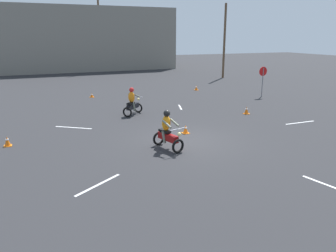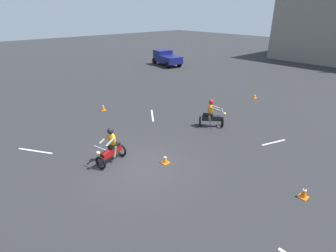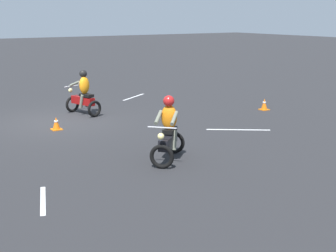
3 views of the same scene
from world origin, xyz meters
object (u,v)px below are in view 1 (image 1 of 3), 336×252
Objects in this scene: utility_pole_near at (224,41)px; utility_pole_far at (99,31)px; traffic_cone_near_right at (247,110)px; motorcycle_rider_foreground at (167,132)px; traffic_cone_far_right at (7,141)px; stop_sign at (263,75)px; traffic_cone_near_left at (186,129)px; motorcycle_rider_background at (132,103)px; traffic_cone_mid_left at (92,95)px; traffic_cone_mid_center at (196,88)px.

utility_pole_far is at bearing 134.00° from utility_pole_near.
motorcycle_rider_foreground is at bearing -150.02° from traffic_cone_near_right.
traffic_cone_far_right is at bearing -142.04° from utility_pole_near.
utility_pole_near reaches higher than motorcycle_rider_foreground.
stop_sign is (11.34, 8.27, 0.91)m from motorcycle_rider_foreground.
utility_pole_far reaches higher than traffic_cone_near_left.
utility_pole_near reaches higher than traffic_cone_near_left.
motorcycle_rider_background is 25.14m from utility_pole_far.
stop_sign is 11.84m from utility_pole_near.
stop_sign is (10.94, 1.91, 0.91)m from motorcycle_rider_background.
utility_pole_far is at bearing 70.57° from traffic_cone_far_right.
traffic_cone_near_right reaches higher than traffic_cone_mid_left.
traffic_cone_near_left is (-9.67, -6.56, -1.43)m from stop_sign.
utility_pole_far is at bearing 104.10° from traffic_cone_mid_center.
traffic_cone_near_right is at bearing -98.27° from traffic_cone_mid_center.
traffic_cone_far_right is 0.04× the size of utility_pole_far.
traffic_cone_near_right is at bearing -136.17° from stop_sign.
traffic_cone_mid_left is at bearing -101.76° from motorcycle_rider_foreground.
traffic_cone_near_right is 1.42× the size of traffic_cone_mid_left.
stop_sign is 6.98× the size of traffic_cone_mid_left.
motorcycle_rider_background is 0.72× the size of stop_sign.
motorcycle_rider_foreground is 3.56× the size of traffic_cone_near_right.
utility_pole_far reaches higher than traffic_cone_near_right.
motorcycle_rider_background is at bearing -97.51° from utility_pole_far.
traffic_cone_mid_left is at bearing 61.90° from traffic_cone_far_right.
motorcycle_rider_background reaches higher than traffic_cone_mid_center.
stop_sign reaches higher than traffic_cone_near_left.
traffic_cone_far_right is 0.06× the size of utility_pole_near.
utility_pole_near reaches higher than traffic_cone_far_right.
traffic_cone_near_right is 13.07m from traffic_cone_far_right.
traffic_cone_near_left is 11.65m from traffic_cone_mid_left.
motorcycle_rider_foreground is at bearing -122.08° from traffic_cone_mid_center.
traffic_cone_near_right reaches higher than traffic_cone_near_left.
traffic_cone_near_right is at bearing -50.20° from traffic_cone_mid_left.
traffic_cone_near_right is at bearing 25.41° from motorcycle_rider_background.
utility_pole_near is (15.59, 6.26, 3.77)m from traffic_cone_mid_left.
motorcycle_rider_foreground is 15.34m from traffic_cone_mid_center.
utility_pole_near is at bearing 43.80° from traffic_cone_mid_center.
traffic_cone_far_right reaches higher than traffic_cone_near_left.
utility_pole_near is (14.38, 13.00, 3.20)m from motorcycle_rider_background.
traffic_cone_mid_center is 9.94m from utility_pole_near.
traffic_cone_mid_center is at bearing 86.67° from motorcycle_rider_background.
traffic_cone_far_right reaches higher than traffic_cone_mid_left.
stop_sign reaches higher than traffic_cone_near_right.
traffic_cone_near_left is 1.03× the size of traffic_cone_mid_center.
traffic_cone_mid_center is 17.50m from traffic_cone_far_right.
motorcycle_rider_foreground is 6.38m from motorcycle_rider_background.
stop_sign is 4.93× the size of traffic_cone_near_right.
stop_sign reaches higher than traffic_cone_mid_left.
motorcycle_rider_background is 3.74× the size of traffic_cone_far_right.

